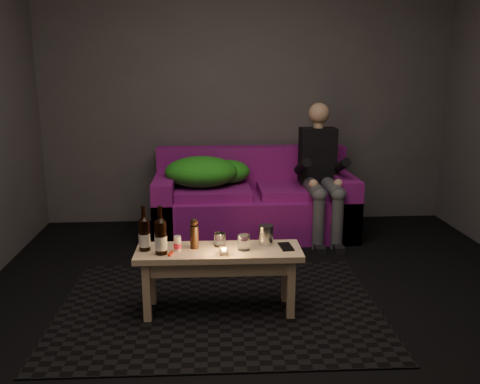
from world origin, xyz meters
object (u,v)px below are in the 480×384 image
at_px(sofa, 254,203).
at_px(coffee_table, 219,261).
at_px(person, 321,169).
at_px(beer_bottle_b, 161,236).
at_px(beer_bottle_a, 144,234).
at_px(steel_cup, 266,235).

bearing_deg(sofa, coffee_table, -102.88).
bearing_deg(person, beer_bottle_b, -130.80).
distance_m(sofa, person, 0.70).
relative_size(person, beer_bottle_b, 4.07).
height_order(person, coffee_table, person).
xyz_separation_m(sofa, beer_bottle_b, (-0.72, -1.66, 0.25)).
relative_size(beer_bottle_a, beer_bottle_b, 0.95).
xyz_separation_m(person, steel_cup, (-0.66, -1.38, -0.15)).
relative_size(sofa, coffee_table, 1.76).
distance_m(sofa, beer_bottle_b, 1.83).
bearing_deg(sofa, person, -14.06).
bearing_deg(steel_cup, coffee_table, -166.32).
height_order(sofa, coffee_table, sofa).
height_order(beer_bottle_a, steel_cup, beer_bottle_a).
xyz_separation_m(coffee_table, beer_bottle_a, (-0.46, 0.01, 0.18)).
height_order(person, beer_bottle_a, person).
distance_m(person, beer_bottle_b, 2.00).
bearing_deg(coffee_table, beer_bottle_b, -170.77).
xyz_separation_m(coffee_table, steel_cup, (0.30, 0.07, 0.14)).
bearing_deg(person, sofa, 165.94).
distance_m(person, beer_bottle_a, 2.02).
xyz_separation_m(person, beer_bottle_b, (-1.31, -1.51, -0.10)).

